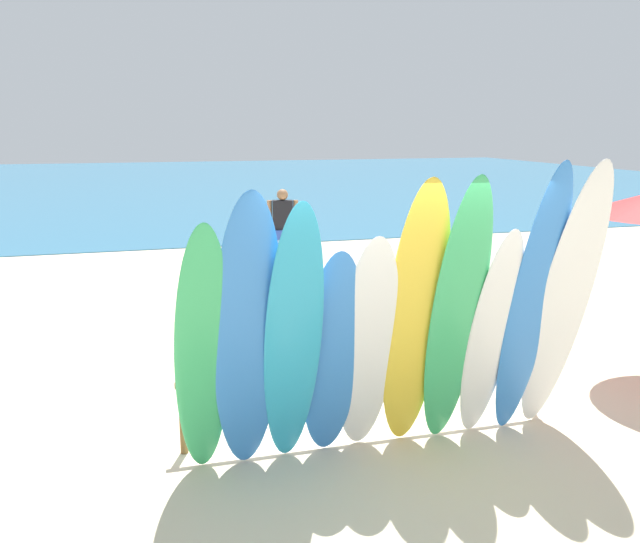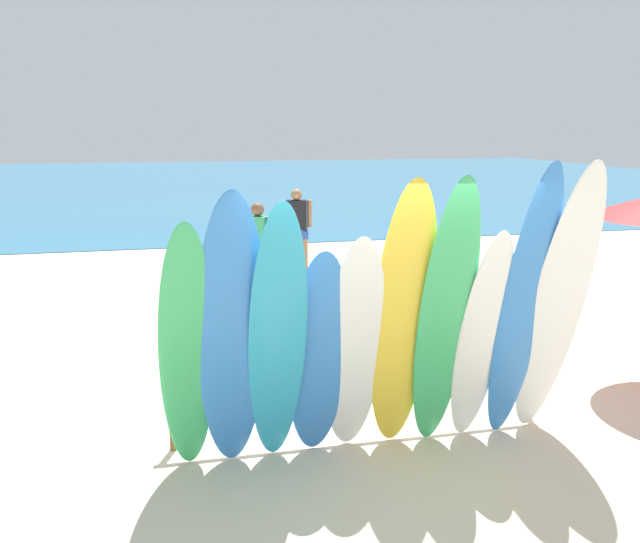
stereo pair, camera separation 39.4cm
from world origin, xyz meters
name	(u,v)px [view 2 (the right image)]	position (x,y,z in m)	size (l,w,h in m)	color
ground	(231,226)	(0.00, 14.00, 0.00)	(60.00, 60.00, 0.00)	beige
ocean_water	(203,181)	(0.00, 30.51, 0.01)	(60.00, 40.00, 0.02)	teal
surfboard_rack	(362,376)	(0.00, 0.00, 0.56)	(3.76, 0.07, 0.70)	brown
surfboard_green_0	(187,353)	(-1.66, -0.56, 1.13)	(0.47, 0.06, 2.32)	#38B266
surfboard_blue_1	(232,337)	(-1.30, -0.59, 1.25)	(0.58, 0.06, 2.55)	#337AD1
surfboard_teal_2	(278,340)	(-0.92, -0.62, 1.21)	(0.49, 0.08, 2.49)	#289EC6
surfboard_blue_3	(319,356)	(-0.54, -0.48, 0.98)	(0.55, 0.06, 2.00)	#337AD1
surfboard_white_4	(354,347)	(-0.22, -0.48, 1.04)	(0.54, 0.06, 2.13)	white
surfboard_yellow_5	(403,320)	(0.21, -0.54, 1.28)	(0.56, 0.08, 2.61)	yellow
surfboard_green_6	(445,318)	(0.58, -0.60, 1.29)	(0.51, 0.07, 2.63)	#38B266
surfboard_white_7	(481,339)	(0.96, -0.55, 1.05)	(0.47, 0.08, 2.15)	white
surfboard_blue_8	(523,308)	(1.32, -0.63, 1.34)	(0.48, 0.06, 2.75)	#337AD1
surfboard_white_9	(558,305)	(1.67, -0.62, 1.35)	(0.57, 0.06, 2.78)	white
beachgoer_photographing	(258,244)	(-0.31, 5.30, 0.97)	(0.46, 0.50, 1.68)	brown
beachgoer_midbeach	(297,223)	(0.79, 7.52, 0.97)	(0.63, 0.30, 1.68)	#9E704C
beach_chair_red	(535,295)	(3.65, 2.99, 0.42)	(0.53, 0.77, 0.79)	#B7B7BC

